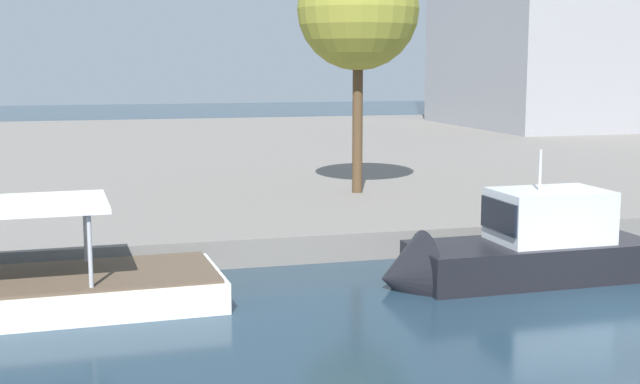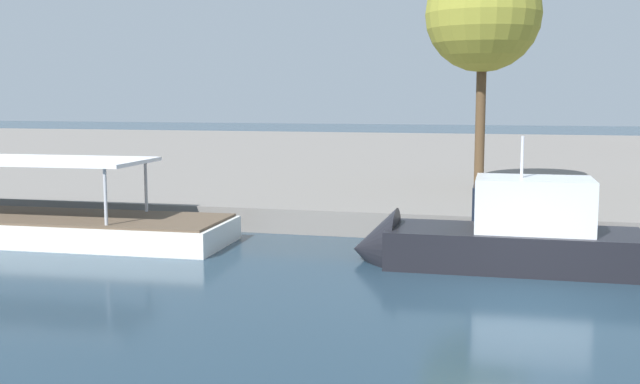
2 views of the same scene
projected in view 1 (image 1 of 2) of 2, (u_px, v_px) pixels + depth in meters
ground_plane at (623, 316)px, 19.81m from camera, size 220.00×220.00×0.00m
dock_promenade at (286, 152)px, 52.57m from camera, size 120.00×55.00×0.83m
motor_yacht_2 at (513, 256)px, 22.93m from camera, size 7.68×2.62×4.40m
tree_0 at (359, 9)px, 32.26m from camera, size 4.62×4.62×9.32m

